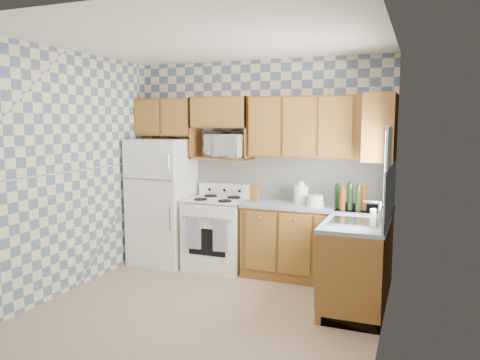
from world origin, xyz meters
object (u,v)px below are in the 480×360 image
(stove_body, at_px, (218,234))
(electric_kettle, at_px, (301,195))
(refrigerator, at_px, (163,201))
(microwave, at_px, (228,146))

(stove_body, height_order, electric_kettle, electric_kettle)
(refrigerator, height_order, electric_kettle, refrigerator)
(microwave, bearing_deg, stove_body, -106.51)
(refrigerator, bearing_deg, stove_body, 1.78)
(electric_kettle, bearing_deg, stove_body, -176.95)
(stove_body, height_order, microwave, microwave)
(refrigerator, xyz_separation_m, microwave, (0.90, 0.18, 0.76))
(electric_kettle, bearing_deg, refrigerator, -177.49)
(microwave, relative_size, electric_kettle, 2.56)
(refrigerator, xyz_separation_m, stove_body, (0.80, 0.03, -0.39))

